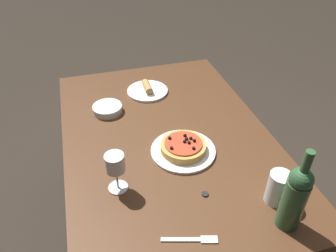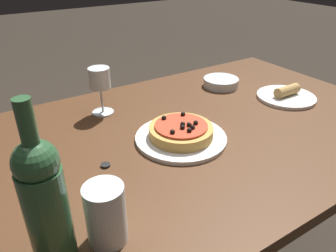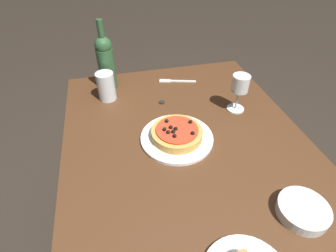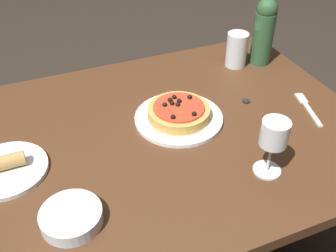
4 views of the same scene
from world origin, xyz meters
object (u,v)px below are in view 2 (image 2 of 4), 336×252
Objects in this scene: wine_bottle at (45,200)px; water_cup at (106,214)px; side_bowl at (221,82)px; dinner_plate at (181,138)px; bottle_cap at (105,165)px; wine_glass at (100,81)px; side_plate at (286,95)px; fork at (31,166)px; pizza at (181,131)px; dining_table at (204,149)px.

wine_bottle is 0.12m from water_cup.
wine_bottle reaches higher than side_bowl.
dinner_plate is 0.23m from bottle_cap.
wine_bottle is 12.81× the size of bottle_cap.
wine_glass is 0.67m from side_plate.
fork is 0.89m from side_plate.
side_plate is (0.49, 0.04, -0.02)m from pizza.
wine_bottle reaches higher than bottle_cap.
fork is at bearing -168.23° from side_bowl.
bottle_cap is (0.16, -0.10, 0.00)m from fork.
dinner_plate is at bearing 26.95° from wine_bottle.
water_cup is (0.09, -0.01, -0.07)m from wine_bottle.
wine_bottle is 0.33m from fork.
side_bowl is at bearing -3.35° from wine_glass.
dinner_plate is 10.90× the size of bottle_cap.
bottle_cap reaches higher than dining_table.
pizza reaches higher than side_bowl.
pizza is 1.50× the size of water_cup.
pizza is at bearing -145.40° from side_bowl.
water_cup reaches higher than pizza.
side_plate is 0.73m from bottle_cap.
side_bowl is at bearing 118.98° from side_plate.
bottle_cap is (-0.35, -0.04, 0.09)m from dining_table.
dinner_plate is at bearing 109.18° from pizza.
dinner_plate is at bearing -67.08° from wine_glass.
side_plate is (0.88, -0.06, 0.01)m from fork.
dinner_plate is at bearing 1.00° from bottle_cap.
side_bowl is at bearing 34.74° from water_cup.
wine_bottle reaches higher than fork.
water_cup is (-0.32, -0.23, 0.06)m from dinner_plate.
side_bowl is at bearing 41.24° from dining_table.
dining_table is 54.06× the size of bottle_cap.
wine_glass is 1.13× the size of side_bowl.
fork is at bearing -145.58° from wine_glass.
bottle_cap reaches higher than fork.
side_plate is (0.12, -0.22, -0.01)m from side_bowl.
dinner_plate is 1.67× the size of wine_glass.
side_bowl is 0.66× the size of side_plate.
dining_table is at bearing 24.65° from wine_bottle.
bottle_cap is at bearing 48.79° from wine_bottle.
side_plate is at bearing 3.12° from bottle_cap.
wine_bottle is 0.92m from side_bowl.
pizza is 1.32× the size of side_bowl.
wine_bottle is (-0.42, -0.21, 0.10)m from pizza.
side_plate is (0.37, 0.00, 0.10)m from dining_table.
water_cup is 0.25m from bottle_cap.
dining_table is at bearing 15.83° from pizza.
side_bowl reaches higher than fork.
pizza is 0.41m from fork.
dining_table is 10.60× the size of water_cup.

